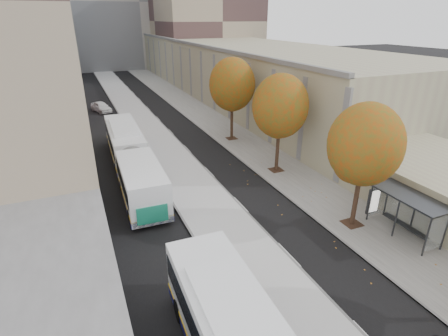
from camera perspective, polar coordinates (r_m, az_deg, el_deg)
bus_platform at (r=38.40m, az=-11.53°, el=5.10°), size 4.25×150.00×0.15m
sidewalk at (r=40.66m, az=-0.42°, el=6.56°), size 4.75×150.00×0.08m
building_tan at (r=70.49m, az=-1.15°, el=17.05°), size 18.00×92.00×8.00m
building_far_block at (r=98.38m, az=-14.74°, el=24.60°), size 30.00×18.00×30.00m
bus_shelter at (r=22.63m, az=28.23°, el=-4.87°), size 1.90×4.40×2.53m
tree_c at (r=21.19m, az=22.05°, el=3.53°), size 4.20×4.20×7.28m
tree_d at (r=27.86m, az=9.17°, el=9.91°), size 4.40×4.40×7.60m
tree_e at (r=35.58m, az=1.33°, el=13.46°), size 4.60×4.60×7.92m
bus_far at (r=28.91m, az=-14.96°, el=1.84°), size 3.11×17.61×2.92m
distant_car at (r=50.67m, az=-19.41°, el=9.40°), size 2.78×4.33×1.37m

